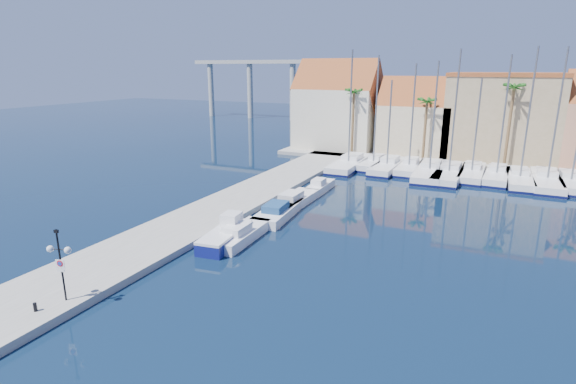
# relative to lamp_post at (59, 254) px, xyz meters

# --- Properties ---
(ground) EXTENTS (260.00, 260.00, 0.00)m
(ground) POSITION_rel_lamp_post_xyz_m (7.00, 5.22, -3.17)
(ground) COLOR black
(ground) RESTS_ON ground
(quay_west) EXTENTS (6.00, 77.00, 0.50)m
(quay_west) POSITION_rel_lamp_post_xyz_m (-2.00, 18.72, -2.92)
(quay_west) COLOR gray
(quay_west) RESTS_ON ground
(shore_north) EXTENTS (54.00, 16.00, 0.50)m
(shore_north) POSITION_rel_lamp_post_xyz_m (17.00, 53.22, -2.92)
(shore_north) COLOR gray
(shore_north) RESTS_ON ground
(lamp_post) EXTENTS (1.34, 0.64, 4.06)m
(lamp_post) POSITION_rel_lamp_post_xyz_m (0.00, 0.00, 0.00)
(lamp_post) COLOR black
(lamp_post) RESTS_ON quay_west
(bollard) EXTENTS (0.18, 0.18, 0.46)m
(bollard) POSITION_rel_lamp_post_xyz_m (-0.43, -1.47, -2.44)
(bollard) COLOR black
(bollard) RESTS_ON quay_west
(fishing_boat) EXTENTS (2.61, 5.97, 2.02)m
(fishing_boat) POSITION_rel_lamp_post_xyz_m (2.62, 11.74, -2.49)
(fishing_boat) COLOR navy
(fishing_boat) RESTS_ON ground
(motorboat_west_0) EXTENTS (2.30, 6.47, 1.40)m
(motorboat_west_0) POSITION_rel_lamp_post_xyz_m (3.32, 12.64, -2.66)
(motorboat_west_0) COLOR white
(motorboat_west_0) RESTS_ON ground
(motorboat_west_1) EXTENTS (2.99, 7.48, 1.40)m
(motorboat_west_1) POSITION_rel_lamp_post_xyz_m (3.40, 18.82, -2.66)
(motorboat_west_1) COLOR white
(motorboat_west_1) RESTS_ON ground
(motorboat_west_2) EXTENTS (2.34, 7.07, 1.40)m
(motorboat_west_2) POSITION_rel_lamp_post_xyz_m (3.19, 22.53, -2.66)
(motorboat_west_2) COLOR white
(motorboat_west_2) RESTS_ON ground
(motorboat_west_3) EXTENTS (1.72, 5.09, 1.40)m
(motorboat_west_3) POSITION_rel_lamp_post_xyz_m (3.52, 28.42, -2.66)
(motorboat_west_3) COLOR white
(motorboat_west_3) RESTS_ON ground
(sailboat_0) EXTENTS (3.23, 11.66, 14.74)m
(sailboat_0) POSITION_rel_lamp_post_xyz_m (2.83, 40.80, -2.58)
(sailboat_0) COLOR white
(sailboat_0) RESTS_ON ground
(sailboat_1) EXTENTS (2.88, 8.43, 14.08)m
(sailboat_1) POSITION_rel_lamp_post_xyz_m (5.73, 42.19, -2.51)
(sailboat_1) COLOR white
(sailboat_1) RESTS_ON ground
(sailboat_2) EXTENTS (2.87, 10.23, 11.19)m
(sailboat_2) POSITION_rel_lamp_post_xyz_m (7.70, 41.37, -2.60)
(sailboat_2) COLOR white
(sailboat_2) RESTS_ON ground
(sailboat_3) EXTENTS (2.44, 8.92, 13.13)m
(sailboat_3) POSITION_rel_lamp_post_xyz_m (10.31, 41.83, -2.55)
(sailboat_3) COLOR white
(sailboat_3) RESTS_ON ground
(sailboat_4) EXTENTS (3.75, 12.15, 13.39)m
(sailboat_4) POSITION_rel_lamp_post_xyz_m (12.96, 40.68, -2.60)
(sailboat_4) COLOR white
(sailboat_4) RESTS_ON ground
(sailboat_5) EXTENTS (3.28, 11.42, 14.63)m
(sailboat_5) POSITION_rel_lamp_post_xyz_m (15.24, 40.46, -2.58)
(sailboat_5) COLOR white
(sailboat_5) RESTS_ON ground
(sailboat_6) EXTENTS (2.70, 9.90, 11.50)m
(sailboat_6) POSITION_rel_lamp_post_xyz_m (17.61, 41.86, -2.59)
(sailboat_6) COLOR white
(sailboat_6) RESTS_ON ground
(sailboat_7) EXTENTS (2.89, 9.54, 14.01)m
(sailboat_7) POSITION_rel_lamp_post_xyz_m (20.33, 41.73, -2.55)
(sailboat_7) COLOR white
(sailboat_7) RESTS_ON ground
(sailboat_8) EXTENTS (3.16, 10.09, 14.80)m
(sailboat_8) POSITION_rel_lamp_post_xyz_m (22.65, 40.96, -2.55)
(sailboat_8) COLOR white
(sailboat_8) RESTS_ON ground
(sailboat_9) EXTENTS (2.99, 11.24, 14.71)m
(sailboat_9) POSITION_rel_lamp_post_xyz_m (25.38, 41.42, -2.57)
(sailboat_9) COLOR white
(sailboat_9) RESTS_ON ground
(sailboat_10) EXTENTS (3.00, 9.98, 11.67)m
(sailboat_10) POSITION_rel_lamp_post_xyz_m (27.62, 41.66, -2.59)
(sailboat_10) COLOR white
(sailboat_10) RESTS_ON ground
(building_0) EXTENTS (12.30, 9.00, 13.50)m
(building_0) POSITION_rel_lamp_post_xyz_m (-3.00, 52.22, 3.36)
(building_0) COLOR beige
(building_0) RESTS_ON shore_north
(building_1) EXTENTS (10.30, 8.00, 11.00)m
(building_1) POSITION_rel_lamp_post_xyz_m (9.00, 52.22, 2.13)
(building_1) COLOR #CBB28F
(building_1) RESTS_ON shore_north
(building_2) EXTENTS (14.20, 10.20, 11.50)m
(building_2) POSITION_rel_lamp_post_xyz_m (20.00, 53.22, 3.09)
(building_2) COLOR #9F8962
(building_2) RESTS_ON shore_north
(palm_0) EXTENTS (2.60, 2.60, 10.15)m
(palm_0) POSITION_rel_lamp_post_xyz_m (1.00, 47.22, 5.91)
(palm_0) COLOR brown
(palm_0) RESTS_ON shore_north
(palm_1) EXTENTS (2.60, 2.60, 9.15)m
(palm_1) POSITION_rel_lamp_post_xyz_m (11.00, 47.22, 4.97)
(palm_1) COLOR brown
(palm_1) RESTS_ON shore_north
(palm_2) EXTENTS (2.60, 2.60, 11.15)m
(palm_2) POSITION_rel_lamp_post_xyz_m (21.00, 47.22, 6.85)
(palm_2) COLOR brown
(palm_2) RESTS_ON shore_north
(viaduct) EXTENTS (48.00, 2.20, 14.45)m
(viaduct) POSITION_rel_lamp_post_xyz_m (-32.07, 87.22, 7.08)
(viaduct) COLOR #9E9E99
(viaduct) RESTS_ON ground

